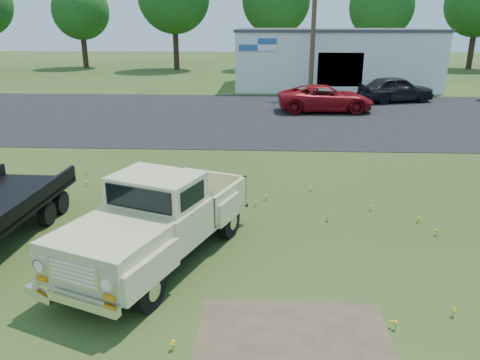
# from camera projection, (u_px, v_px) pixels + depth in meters

# --- Properties ---
(ground) EXTENTS (140.00, 140.00, 0.00)m
(ground) POSITION_uv_depth(u_px,v_px,m) (216.00, 247.00, 10.08)
(ground) COLOR #2C4014
(ground) RESTS_ON ground
(asphalt_lot) EXTENTS (90.00, 14.00, 0.02)m
(asphalt_lot) POSITION_uv_depth(u_px,v_px,m) (245.00, 116.00, 24.27)
(asphalt_lot) COLOR black
(asphalt_lot) RESTS_ON ground
(dirt_patch_a) EXTENTS (3.00, 2.00, 0.01)m
(dirt_patch_a) POSITION_uv_depth(u_px,v_px,m) (293.00, 338.00, 7.17)
(dirt_patch_a) COLOR #503B2B
(dirt_patch_a) RESTS_ON ground
(dirt_patch_b) EXTENTS (2.20, 1.60, 0.01)m
(dirt_patch_b) POSITION_uv_depth(u_px,v_px,m) (159.00, 190.00, 13.49)
(dirt_patch_b) COLOR #503B2B
(dirt_patch_b) RESTS_ON ground
(commercial_building) EXTENTS (14.20, 8.20, 4.15)m
(commercial_building) POSITION_uv_depth(u_px,v_px,m) (332.00, 58.00, 34.64)
(commercial_building) COLOR silver
(commercial_building) RESTS_ON ground
(utility_pole_mid) EXTENTS (1.60, 0.30, 9.00)m
(utility_pole_mid) POSITION_uv_depth(u_px,v_px,m) (314.00, 22.00, 29.22)
(utility_pole_mid) COLOR #4D3924
(utility_pole_mid) RESTS_ON ground
(treeline_b) EXTENTS (5.76, 5.76, 8.57)m
(treeline_b) POSITION_uv_depth(u_px,v_px,m) (81.00, 11.00, 47.93)
(treeline_b) COLOR #342118
(treeline_b) RESTS_ON ground
(treeline_d) EXTENTS (6.72, 6.72, 10.00)m
(treeline_d) POSITION_uv_depth(u_px,v_px,m) (276.00, 1.00, 46.17)
(treeline_d) COLOR #342118
(treeline_d) RESTS_ON ground
(treeline_e) EXTENTS (6.08, 6.08, 9.04)m
(treeline_e) POSITION_uv_depth(u_px,v_px,m) (382.00, 7.00, 44.46)
(treeline_e) COLOR #342118
(treeline_e) RESTS_ON ground
(treeline_f) EXTENTS (6.40, 6.40, 9.52)m
(treeline_f) POSITION_uv_depth(u_px,v_px,m) (478.00, 4.00, 46.23)
(treeline_f) COLOR #342118
(treeline_f) RESTS_ON ground
(vintage_pickup_truck) EXTENTS (3.67, 5.43, 1.84)m
(vintage_pickup_truck) POSITION_uv_depth(u_px,v_px,m) (159.00, 218.00, 9.25)
(vintage_pickup_truck) COLOR #CEC68A
(vintage_pickup_truck) RESTS_ON ground
(red_pickup) EXTENTS (5.17, 2.59, 1.40)m
(red_pickup) POSITION_uv_depth(u_px,v_px,m) (325.00, 99.00, 25.08)
(red_pickup) COLOR maroon
(red_pickup) RESTS_ON ground
(dark_sedan) EXTENTS (4.84, 3.04, 1.54)m
(dark_sedan) POSITION_uv_depth(u_px,v_px,m) (396.00, 89.00, 28.13)
(dark_sedan) COLOR black
(dark_sedan) RESTS_ON ground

